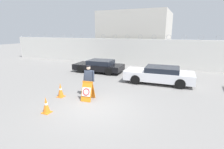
% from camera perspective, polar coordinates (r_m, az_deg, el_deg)
% --- Properties ---
extents(ground_plane, '(90.00, 90.00, 0.00)m').
position_cam_1_polar(ground_plane, '(8.69, -5.65, -10.66)').
color(ground_plane, gray).
extents(perimeter_wall, '(36.00, 0.30, 3.30)m').
position_cam_1_polar(perimeter_wall, '(18.58, 11.13, 6.90)').
color(perimeter_wall, silver).
rests_on(perimeter_wall, ground_plane).
extents(building_block, '(8.20, 7.40, 5.97)m').
position_cam_1_polar(building_block, '(23.69, 7.92, 12.25)').
color(building_block, beige).
rests_on(building_block, ground_plane).
extents(barricade_sign, '(0.63, 0.77, 1.04)m').
position_cam_1_polar(barricade_sign, '(9.46, -7.97, -5.30)').
color(barricade_sign, orange).
rests_on(barricade_sign, ground_plane).
extents(security_guard, '(0.68, 0.37, 1.78)m').
position_cam_1_polar(security_guard, '(9.88, -7.57, -1.51)').
color(security_guard, black).
rests_on(security_guard, ground_plane).
extents(traffic_cone_near, '(0.37, 0.37, 0.80)m').
position_cam_1_polar(traffic_cone_near, '(10.25, -16.47, -4.92)').
color(traffic_cone_near, orange).
rests_on(traffic_cone_near, ground_plane).
extents(traffic_cone_mid, '(0.37, 0.37, 0.75)m').
position_cam_1_polar(traffic_cone_mid, '(8.52, -20.72, -9.34)').
color(traffic_cone_mid, orange).
rests_on(traffic_cone_mid, ground_plane).
extents(parked_car_front_coupe, '(4.48, 2.17, 1.11)m').
position_cam_1_polar(parked_car_front_coupe, '(15.91, -4.24, 2.85)').
color(parked_car_front_coupe, black).
rests_on(parked_car_front_coupe, ground_plane).
extents(parked_car_rear_sedan, '(4.80, 2.18, 1.19)m').
position_cam_1_polar(parked_car_rear_sedan, '(12.86, 15.14, -0.02)').
color(parked_car_rear_sedan, black).
rests_on(parked_car_rear_sedan, ground_plane).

